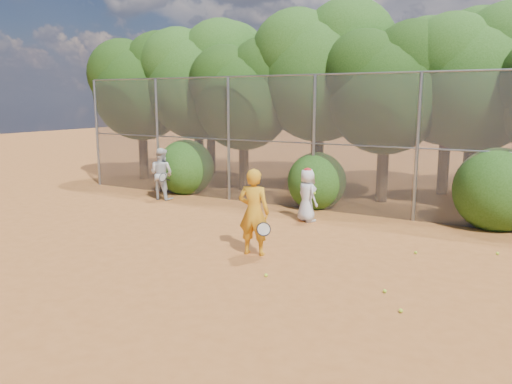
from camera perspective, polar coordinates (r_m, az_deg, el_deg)
The scene contains 22 objects.
ground at distance 9.71m, azimuth -2.13°, elevation -9.32°, with size 80.00×80.00×0.00m, color #A25824.
fence_back at distance 14.67m, azimuth 9.80°, elevation 5.54°, with size 20.05×0.09×4.03m.
tree_0 at distance 21.28m, azimuth -12.88°, elevation 12.03°, with size 4.38×3.81×6.00m.
tree_1 at distance 20.11m, azimuth -6.48°, elevation 12.98°, with size 4.64×4.03×6.35m.
tree_2 at distance 18.14m, azimuth -1.24°, elevation 11.48°, with size 3.99×3.47×5.47m.
tree_3 at distance 17.96m, azimuth 7.58°, elevation 13.99°, with size 4.89×4.26×6.70m.
tree_4 at distance 16.56m, azimuth 14.90°, elevation 11.82°, with size 4.19×3.64×5.73m.
tree_5 at distance 16.92m, azimuth 24.08°, elevation 12.22°, with size 4.51×3.92×6.17m.
tree_9 at distance 22.57m, azimuth -5.09°, elevation 13.18°, with size 4.83×4.20×6.62m.
tree_10 at distance 20.38m, azimuth 7.30°, elevation 14.24°, with size 5.15×4.48×7.06m.
tree_11 at distance 18.63m, azimuth 21.48°, elevation 12.52°, with size 4.64×4.03×6.35m.
bush_0 at distance 17.88m, azimuth -8.02°, elevation 3.09°, with size 2.00×2.00×2.00m, color #204711.
bush_1 at distance 15.40m, azimuth 6.96°, elevation 1.53°, with size 1.80×1.80×1.80m, color #204711.
bush_2 at distance 14.26m, azimuth 25.86°, elevation 0.63°, with size 2.20×2.20×2.20m, color #204711.
player_yellow at distance 10.61m, azimuth -0.25°, elevation -2.32°, with size 0.90×0.64×1.87m.
player_teen at distance 13.62m, azimuth 5.86°, elevation -0.33°, with size 0.85×0.77×1.48m.
player_white at distance 16.84m, azimuth -10.75°, elevation 2.05°, with size 0.89×0.72×1.71m.
ball_0 at distance 11.40m, azimuth 17.78°, elevation -6.60°, with size 0.07×0.07×0.07m, color #A9D025.
ball_1 at distance 8.36m, azimuth 16.21°, elevation -12.89°, with size 0.07×0.07×0.07m, color #A9D025.
ball_2 at distance 9.07m, azimuth 14.49°, elevation -10.91°, with size 0.07×0.07×0.07m, color #A9D025.
ball_3 at distance 9.53m, azimuth 1.15°, elevation -9.49°, with size 0.07×0.07×0.07m, color #A9D025.
ball_4 at distance 11.99m, azimuth 25.88°, elevation -6.33°, with size 0.07×0.07×0.07m, color #A9D025.
Camera 1 is at (4.79, -7.77, 3.31)m, focal length 35.00 mm.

